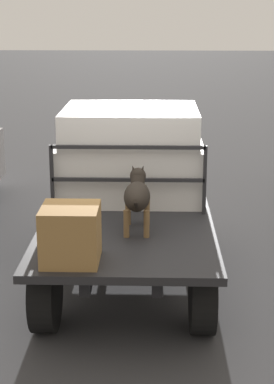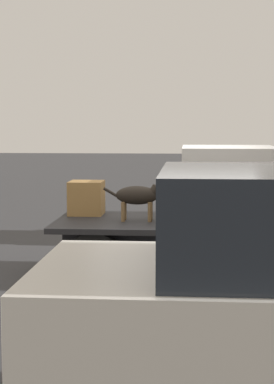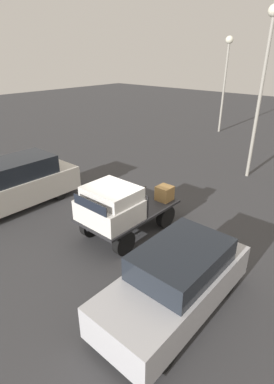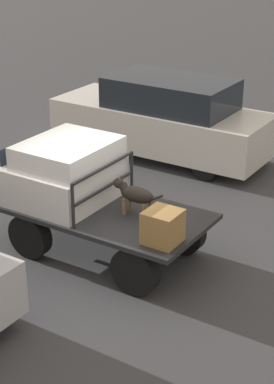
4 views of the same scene
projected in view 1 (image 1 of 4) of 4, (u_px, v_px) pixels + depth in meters
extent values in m
plane|color=#38383A|center=(128.00, 284.00, 7.52)|extent=(80.00, 80.00, 0.00)
cylinder|color=black|center=(73.00, 221.00, 8.47)|extent=(0.81, 0.24, 0.81)
cylinder|color=black|center=(191.00, 222.00, 8.42)|extent=(0.81, 0.24, 0.81)
cylinder|color=black|center=(46.00, 292.00, 6.38)|extent=(0.81, 0.24, 0.81)
cylinder|color=black|center=(202.00, 294.00, 6.34)|extent=(0.81, 0.24, 0.81)
cube|color=black|center=(99.00, 228.00, 7.33)|extent=(3.22, 0.10, 0.18)
cube|color=black|center=(157.00, 229.00, 7.31)|extent=(3.22, 0.10, 0.18)
cube|color=#232326|center=(128.00, 218.00, 7.28)|extent=(3.50, 1.88, 0.08)
cube|color=silver|center=(131.00, 166.00, 8.05)|extent=(1.59, 1.76, 0.68)
cube|color=silver|center=(130.00, 125.00, 7.78)|extent=(1.35, 1.62, 0.41)
cube|color=black|center=(133.00, 117.00, 8.67)|extent=(0.02, 1.44, 0.31)
cube|color=#232326|center=(52.00, 179.00, 7.23)|extent=(0.04, 0.04, 0.79)
cube|color=#232326|center=(205.00, 180.00, 7.18)|extent=(0.04, 0.04, 0.79)
cube|color=#232326|center=(128.00, 147.00, 7.10)|extent=(0.04, 1.72, 0.04)
cube|color=#232326|center=(128.00, 180.00, 7.20)|extent=(0.04, 1.72, 0.04)
cylinder|color=brown|center=(128.00, 212.00, 6.90)|extent=(0.06, 0.06, 0.29)
cylinder|color=brown|center=(147.00, 212.00, 6.89)|extent=(0.06, 0.06, 0.29)
cylinder|color=brown|center=(126.00, 224.00, 6.52)|extent=(0.06, 0.06, 0.29)
cylinder|color=brown|center=(147.00, 224.00, 6.52)|extent=(0.06, 0.06, 0.29)
ellipsoid|color=black|center=(137.00, 196.00, 6.64)|extent=(0.63, 0.27, 0.27)
sphere|color=brown|center=(137.00, 196.00, 6.82)|extent=(0.12, 0.12, 0.12)
cylinder|color=black|center=(138.00, 183.00, 6.88)|extent=(0.19, 0.15, 0.19)
sphere|color=black|center=(138.00, 176.00, 6.96)|extent=(0.18, 0.18, 0.18)
cone|color=brown|center=(138.00, 175.00, 7.03)|extent=(0.10, 0.10, 0.10)
cone|color=black|center=(133.00, 169.00, 6.93)|extent=(0.06, 0.08, 0.10)
cone|color=black|center=(142.00, 169.00, 6.93)|extent=(0.06, 0.08, 0.10)
cylinder|color=black|center=(136.00, 205.00, 6.28)|extent=(0.27, 0.04, 0.18)
cube|color=olive|center=(71.00, 234.00, 5.88)|extent=(0.53, 0.53, 0.53)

